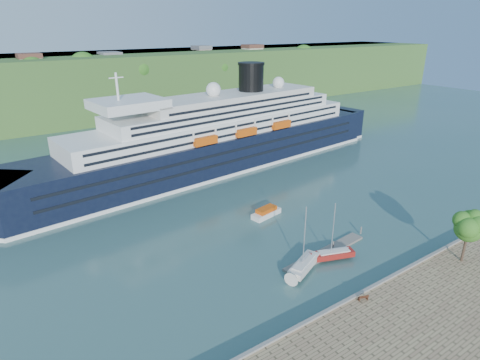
# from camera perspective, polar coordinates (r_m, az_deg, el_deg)

# --- Properties ---
(ground) EXTENTS (400.00, 400.00, 0.00)m
(ground) POSITION_cam_1_polar(r_m,az_deg,el_deg) (61.64, 18.49, -14.73)
(ground) COLOR #315857
(ground) RESTS_ON ground
(far_hillside) EXTENTS (400.00, 50.00, 24.00)m
(far_hillside) POSITION_cam_1_polar(r_m,az_deg,el_deg) (179.57, -21.19, 12.46)
(far_hillside) COLOR #335A24
(far_hillside) RESTS_ON ground
(quay_coping) EXTENTS (220.00, 0.50, 0.30)m
(quay_coping) POSITION_cam_1_polar(r_m,az_deg,el_deg) (60.91, 18.77, -13.93)
(quay_coping) COLOR slate
(quay_coping) RESTS_ON promenade
(cruise_ship) EXTENTS (117.37, 27.67, 26.12)m
(cruise_ship) POSITION_cam_1_polar(r_m,az_deg,el_deg) (101.99, -3.70, 8.71)
(cruise_ship) COLOR black
(cruise_ship) RESTS_ON ground
(park_bench) EXTENTS (1.56, 1.06, 0.93)m
(park_bench) POSITION_cam_1_polar(r_m,az_deg,el_deg) (57.54, 17.10, -15.61)
(park_bench) COLOR #462314
(park_bench) RESTS_ON promenade
(promenade_tree) EXTENTS (5.55, 5.55, 9.19)m
(promenade_tree) POSITION_cam_1_polar(r_m,az_deg,el_deg) (69.87, 29.61, -6.74)
(promenade_tree) COLOR #2B6B1C
(promenade_tree) RESTS_ON promenade
(floating_pontoon) EXTENTS (17.93, 3.84, 0.40)m
(floating_pontoon) POSITION_cam_1_polar(r_m,az_deg,el_deg) (68.16, 12.03, -10.08)
(floating_pontoon) COLOR gray
(floating_pontoon) RESTS_ON ground
(sailboat_white_near) EXTENTS (8.33, 5.24, 10.46)m
(sailboat_white_near) POSITION_cam_1_polar(r_m,az_deg,el_deg) (60.73, 9.32, -8.52)
(sailboat_white_near) COLOR silver
(sailboat_white_near) RESTS_ON ground
(sailboat_red) EXTENTS (7.57, 4.39, 9.45)m
(sailboat_red) POSITION_cam_1_polar(r_m,az_deg,el_deg) (64.73, 13.45, -7.38)
(sailboat_red) COLOR maroon
(sailboat_red) RESTS_ON ground
(tender_launch) EXTENTS (6.87, 3.40, 1.82)m
(tender_launch) POSITION_cam_1_polar(r_m,az_deg,el_deg) (78.73, 3.76, -4.55)
(tender_launch) COLOR #CB4C0B
(tender_launch) RESTS_ON ground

